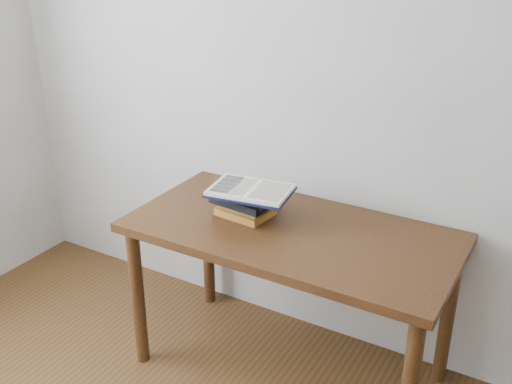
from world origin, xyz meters
The scene contains 3 objects.
desk centered at (0.08, 1.38, 0.64)m, with size 1.37×0.68×0.73m.
book_stack centered at (-0.15, 1.40, 0.79)m, with size 0.27×0.20×0.12m.
open_book centered at (-0.11, 1.37, 0.87)m, with size 0.37×0.28×0.03m.
Camera 1 is at (1.07, -0.61, 1.89)m, focal length 42.00 mm.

